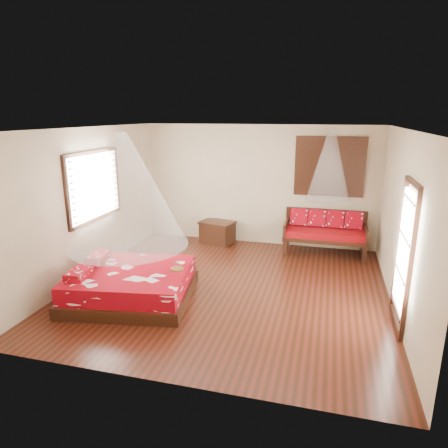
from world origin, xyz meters
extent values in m
cube|color=black|center=(0.00, 0.00, -0.01)|extent=(5.50, 5.50, 0.02)
cube|color=white|center=(0.00, 0.00, 2.81)|extent=(5.50, 5.50, 0.02)
cube|color=tan|center=(-2.76, 0.00, 1.40)|extent=(0.02, 5.50, 2.80)
cube|color=tan|center=(2.76, 0.00, 1.40)|extent=(0.02, 5.50, 2.80)
cube|color=tan|center=(0.00, 2.76, 1.40)|extent=(5.50, 0.02, 2.80)
cube|color=tan|center=(0.00, -2.76, 1.40)|extent=(5.50, 0.02, 2.80)
cube|color=black|center=(-1.50, -0.82, 0.10)|extent=(2.24, 2.08, 0.20)
cube|color=#9D0514|center=(-1.50, -0.82, 0.35)|extent=(2.12, 1.97, 0.30)
cube|color=#9D0514|center=(-2.15, -1.30, 0.57)|extent=(0.36, 0.56, 0.13)
cube|color=#9D0514|center=(-2.27, -0.56, 0.57)|extent=(0.36, 0.56, 0.13)
cube|color=black|center=(0.76, 1.96, 0.21)|extent=(0.08, 0.08, 0.42)
cube|color=black|center=(2.44, 1.96, 0.21)|extent=(0.08, 0.08, 0.42)
cube|color=black|center=(0.76, 2.64, 0.21)|extent=(0.08, 0.08, 0.42)
cube|color=black|center=(2.44, 2.64, 0.21)|extent=(0.08, 0.08, 0.42)
cube|color=black|center=(1.60, 2.30, 0.38)|extent=(1.79, 0.80, 0.08)
cube|color=maroon|center=(1.60, 2.30, 0.49)|extent=(1.73, 0.74, 0.14)
cube|color=black|center=(1.60, 2.66, 0.67)|extent=(1.79, 0.06, 0.55)
cube|color=black|center=(0.74, 2.30, 0.54)|extent=(0.06, 0.80, 0.30)
cube|color=black|center=(2.46, 2.30, 0.54)|extent=(0.06, 0.80, 0.30)
cube|color=#9D0514|center=(1.00, 2.54, 0.75)|extent=(0.38, 0.20, 0.40)
cube|color=#9D0514|center=(1.40, 2.54, 0.75)|extent=(0.38, 0.20, 0.40)
cube|color=#9D0514|center=(1.80, 2.54, 0.75)|extent=(0.38, 0.20, 0.40)
cube|color=#9D0514|center=(2.20, 2.54, 0.75)|extent=(0.38, 0.20, 0.40)
cube|color=black|center=(-0.91, 2.45, 0.24)|extent=(0.84, 0.69, 0.48)
cube|color=black|center=(-0.91, 2.45, 0.51)|extent=(0.89, 0.74, 0.05)
cube|color=black|center=(1.60, 2.72, 1.90)|extent=(1.52, 0.06, 1.32)
cube|color=black|center=(1.60, 2.71, 1.90)|extent=(1.35, 0.04, 1.10)
cube|color=black|center=(-2.72, 0.20, 1.70)|extent=(0.08, 1.74, 1.34)
cube|color=white|center=(-2.68, 0.20, 1.70)|extent=(0.04, 1.54, 1.10)
cube|color=black|center=(2.72, -0.60, 1.05)|extent=(0.08, 1.02, 2.16)
cube|color=white|center=(2.70, -0.60, 1.15)|extent=(0.03, 0.82, 1.70)
cylinder|color=brown|center=(-0.76, -0.59, 0.52)|extent=(0.23, 0.23, 0.03)
cone|color=white|center=(-1.50, -0.82, 1.85)|extent=(1.95, 1.95, 1.80)
cone|color=white|center=(1.60, 2.25, 2.00)|extent=(0.90, 0.90, 1.50)
camera|label=1|loc=(1.61, -6.43, 3.04)|focal=32.00mm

